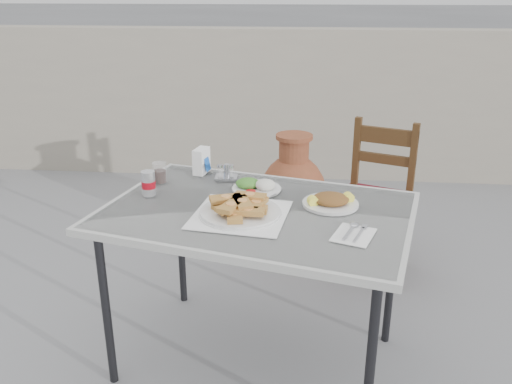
# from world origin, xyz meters

# --- Properties ---
(ground) EXTENTS (80.00, 80.00, 0.00)m
(ground) POSITION_xyz_m (0.00, 0.00, 0.00)
(ground) COLOR #606062
(ground) RESTS_ON ground
(cafe_table) EXTENTS (1.33, 1.06, 0.72)m
(cafe_table) POSITION_xyz_m (0.13, 0.02, 0.67)
(cafe_table) COLOR black
(cafe_table) RESTS_ON ground
(pide_plate) EXTENTS (0.39, 0.39, 0.07)m
(pide_plate) POSITION_xyz_m (0.07, -0.05, 0.75)
(pide_plate) COLOR white
(pide_plate) RESTS_ON cafe_table
(salad_rice_plate) EXTENTS (0.21, 0.21, 0.05)m
(salad_rice_plate) POSITION_xyz_m (0.10, 0.21, 0.74)
(salad_rice_plate) COLOR silver
(salad_rice_plate) RESTS_ON cafe_table
(salad_chopped_plate) EXTENTS (0.22, 0.22, 0.05)m
(salad_chopped_plate) POSITION_xyz_m (0.41, 0.07, 0.73)
(salad_chopped_plate) COLOR silver
(salad_chopped_plate) RESTS_ON cafe_table
(soda_can) EXTENTS (0.06, 0.06, 0.10)m
(soda_can) POSITION_xyz_m (-0.33, 0.11, 0.77)
(soda_can) COLOR silver
(soda_can) RESTS_ON cafe_table
(cola_glass) EXTENTS (0.06, 0.06, 0.09)m
(cola_glass) POSITION_xyz_m (-0.33, 0.27, 0.76)
(cola_glass) COLOR white
(cola_glass) RESTS_ON cafe_table
(napkin_holder) EXTENTS (0.08, 0.11, 0.12)m
(napkin_holder) POSITION_xyz_m (-0.17, 0.41, 0.77)
(napkin_holder) COLOR white
(napkin_holder) RESTS_ON cafe_table
(condiment_caddy) EXTENTS (0.10, 0.08, 0.07)m
(condiment_caddy) POSITION_xyz_m (-0.04, 0.34, 0.74)
(condiment_caddy) COLOR silver
(condiment_caddy) RESTS_ON cafe_table
(cutlery_napkin) EXTENTS (0.18, 0.20, 0.01)m
(cutlery_napkin) POSITION_xyz_m (0.48, -0.18, 0.72)
(cutlery_napkin) COLOR white
(cutlery_napkin) RESTS_ON cafe_table
(chair) EXTENTS (0.48, 0.48, 0.84)m
(chair) POSITION_xyz_m (0.70, 0.90, 0.43)
(chair) COLOR #3A260F
(chair) RESTS_ON ground
(terracotta_urn) EXTENTS (0.41, 0.41, 0.72)m
(terracotta_urn) POSITION_xyz_m (0.24, 1.10, 0.33)
(terracotta_urn) COLOR brown
(terracotta_urn) RESTS_ON ground
(back_wall) EXTENTS (6.00, 0.25, 1.20)m
(back_wall) POSITION_xyz_m (0.00, 2.50, 0.60)
(back_wall) COLOR gray
(back_wall) RESTS_ON ground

